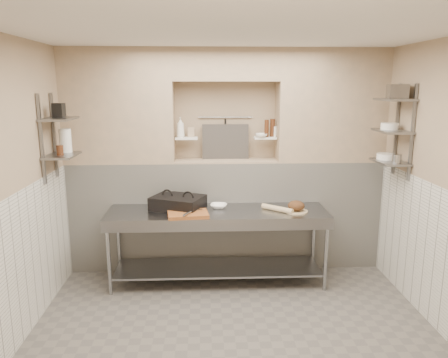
{
  "coord_description": "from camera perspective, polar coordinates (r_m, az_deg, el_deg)",
  "views": [
    {
      "loc": [
        -0.27,
        -3.77,
        2.36
      ],
      "look_at": [
        -0.06,
        0.9,
        1.35
      ],
      "focal_mm": 35.0,
      "sensor_mm": 36.0,
      "label": 1
    }
  ],
  "objects": [
    {
      "name": "backwall_header",
      "position": [
        5.53,
        0.26,
        14.68
      ],
      "size": [
        1.3,
        0.4,
        0.4
      ],
      "primitive_type": "cube",
      "color": "tan",
      "rests_on": "backwall_lower"
    },
    {
      "name": "wall_shelf_right_upper",
      "position": [
        5.26,
        21.41,
        9.63
      ],
      "size": [
        0.3,
        0.5,
        0.03
      ],
      "primitive_type": "cube",
      "color": "slate",
      "rests_on": "wall_right"
    },
    {
      "name": "jar_alcove",
      "position": [
        5.6,
        -4.32,
        6.15
      ],
      "size": [
        0.08,
        0.08,
        0.12
      ],
      "primitive_type": "cube",
      "color": "tan",
      "rests_on": "alcove_shelf_left"
    },
    {
      "name": "alcove_sill",
      "position": [
        5.6,
        0.25,
        2.43
      ],
      "size": [
        1.3,
        0.4,
        0.02
      ],
      "primitive_type": "cube",
      "color": "tan",
      "rests_on": "backwall_lower"
    },
    {
      "name": "wall_back",
      "position": [
        5.85,
        0.12,
        2.75
      ],
      "size": [
        4.0,
        0.1,
        2.8
      ],
      "primitive_type": "cube",
      "color": "tan",
      "rests_on": "ground"
    },
    {
      "name": "bread_loaf",
      "position": [
        5.19,
        9.41,
        -3.46
      ],
      "size": [
        0.2,
        0.2,
        0.12
      ],
      "primitive_type": "ellipsoid",
      "color": "#4C2D19",
      "rests_on": "bread_board"
    },
    {
      "name": "wall_shelf_left_upper",
      "position": [
        5.08,
        -20.73,
        7.36
      ],
      "size": [
        0.3,
        0.5,
        0.03
      ],
      "primitive_type": "cube",
      "color": "slate",
      "rests_on": "wall_left"
    },
    {
      "name": "wainscot_left",
      "position": [
        4.46,
        -25.5,
        -10.9
      ],
      "size": [
        0.02,
        3.9,
        1.4
      ],
      "primitive_type": "cube",
      "color": "silver",
      "rests_on": "floor"
    },
    {
      "name": "floor",
      "position": [
        4.48,
        1.41,
        -20.35
      ],
      "size": [
        4.0,
        3.9,
        0.1
      ],
      "primitive_type": "cube",
      "color": "#5E5953",
      "rests_on": "ground"
    },
    {
      "name": "wall_shelf_right_lower",
      "position": [
        5.33,
        20.83,
        2.11
      ],
      "size": [
        0.3,
        0.5,
        0.02
      ],
      "primitive_type": "cube",
      "color": "slate",
      "rests_on": "wall_right"
    },
    {
      "name": "backwall_pillar_left",
      "position": [
        5.62,
        -13.54,
        9.21
      ],
      "size": [
        1.35,
        0.4,
        1.4
      ],
      "primitive_type": "cube",
      "color": "tan",
      "rests_on": "backwall_lower"
    },
    {
      "name": "condiment_b",
      "position": [
        5.59,
        5.58,
        6.61
      ],
      "size": [
        0.05,
        0.05,
        0.22
      ],
      "primitive_type": "cylinder",
      "color": "#422111",
      "rests_on": "alcove_shelf_right"
    },
    {
      "name": "panini_press",
      "position": [
        5.26,
        -6.04,
        -3.1
      ],
      "size": [
        0.7,
        0.62,
        0.16
      ],
      "rotation": [
        0.0,
        0.0,
        -0.41
      ],
      "color": "black",
      "rests_on": "prep_table"
    },
    {
      "name": "rolling_pin",
      "position": [
        5.19,
        6.97,
        -3.87
      ],
      "size": [
        0.35,
        0.31,
        0.06
      ],
      "primitive_type": "cylinder",
      "rotation": [
        1.57,
        0.0,
        0.86
      ],
      "color": "#CDB590",
      "rests_on": "prep_table"
    },
    {
      "name": "wall_left",
      "position": [
        4.27,
        -27.1,
        -2.14
      ],
      "size": [
        0.1,
        3.9,
        2.8
      ],
      "primitive_type": "cube",
      "color": "tan",
      "rests_on": "ground"
    },
    {
      "name": "prep_table",
      "position": [
        5.24,
        -0.83,
        -6.94
      ],
      "size": [
        2.6,
        0.7,
        0.9
      ],
      "color": "gray",
      "rests_on": "floor"
    },
    {
      "name": "utensil_rail",
      "position": [
        5.71,
        0.17,
        8.07
      ],
      "size": [
        0.7,
        0.02,
        0.02
      ],
      "primitive_type": "cylinder",
      "rotation": [
        0.0,
        1.57,
        0.0
      ],
      "color": "gray",
      "rests_on": "wall_back"
    },
    {
      "name": "basket_right",
      "position": [
        5.22,
        21.7,
        10.58
      ],
      "size": [
        0.24,
        0.28,
        0.15
      ],
      "primitive_type": "cube",
      "rotation": [
        0.0,
        0.0,
        -0.22
      ],
      "color": "gray",
      "rests_on": "wall_shelf_right_upper"
    },
    {
      "name": "jar_left",
      "position": [
        5.06,
        -20.64,
        3.55
      ],
      "size": [
        0.07,
        0.07,
        0.11
      ],
      "primitive_type": "cylinder",
      "color": "#422111",
      "rests_on": "wall_shelf_left_lower"
    },
    {
      "name": "splash_panel",
      "position": [
        5.67,
        0.2,
        4.9
      ],
      "size": [
        0.6,
        0.08,
        0.45
      ],
      "primitive_type": "cube",
      "rotation": [
        -0.14,
        0.0,
        0.0
      ],
      "color": "#383330",
      "rests_on": "alcove_sill"
    },
    {
      "name": "tongs",
      "position": [
        4.94,
        -4.46,
        -4.31
      ],
      "size": [
        0.15,
        0.27,
        0.03
      ],
      "primitive_type": "cylinder",
      "rotation": [
        1.57,
        0.0,
        -0.46
      ],
      "color": "gray",
      "rests_on": "cutting_board"
    },
    {
      "name": "wainscot_right",
      "position": [
        4.7,
        26.87,
        -9.87
      ],
      "size": [
        0.02,
        3.9,
        1.4
      ],
      "primitive_type": "cube",
      "color": "silver",
      "rests_on": "floor"
    },
    {
      "name": "shelf_rail_right_a",
      "position": [
        5.52,
        21.58,
        6.05
      ],
      "size": [
        0.03,
        0.03,
        1.05
      ],
      "primitive_type": "cube",
      "color": "slate",
      "rests_on": "wall_right"
    },
    {
      "name": "bowl_right",
      "position": [
        5.42,
        20.43,
        2.78
      ],
      "size": [
        0.22,
        0.22,
        0.06
      ],
      "primitive_type": "cylinder",
      "color": "white",
      "rests_on": "wall_shelf_right_lower"
    },
    {
      "name": "shelf_rail_left_a",
      "position": [
        5.33,
        -21.3,
        5.34
      ],
      "size": [
        0.03,
        0.03,
        0.95
      ],
      "primitive_type": "cube",
      "color": "slate",
      "rests_on": "wall_left"
    },
    {
      "name": "alcove_shelf_left",
      "position": [
        5.56,
        -4.93,
        5.33
      ],
      "size": [
        0.28,
        0.16,
        0.02
      ],
      "primitive_type": "cube",
      "color": "white",
      "rests_on": "backwall_lower"
    },
    {
      "name": "shelf_rail_right_b",
      "position": [
        5.16,
        23.38,
        5.53
      ],
      "size": [
        0.03,
        0.03,
        1.05
      ],
      "primitive_type": "cube",
      "color": "slate",
      "rests_on": "wall_right"
    },
    {
      "name": "mixing_bowl",
      "position": [
        5.29,
        -0.71,
        -3.56
      ],
      "size": [
        0.23,
        0.23,
        0.05
      ],
      "primitive_type": "imported",
      "rotation": [
        0.0,
        0.0,
        -0.13
      ],
      "color": "white",
      "rests_on": "prep_table"
    },
    {
      "name": "canister_right",
      "position": [
        5.17,
        21.61,
        2.46
      ],
      "size": [
        0.1,
        0.1,
        0.1
      ],
      "primitive_type": "cylinder",
      "color": "gray",
      "rests_on": "wall_shelf_right_lower"
    },
    {
      "name": "wall_shelf_right_mid",
      "position": [
        5.28,
        21.12,
        5.85
      ],
      "size": [
        0.3,
        0.5,
        0.02
      ],
      "primitive_type": "cube",
      "color": "slate",
      "rests_on": "wall_right"
    },
    {
      "name": "bowl_alcove",
      "position": [
        5.55,
        4.9,
        5.7
      ],
      "size": [
        0.19,
        0.19,
        0.05
      ],
      "primitive_type": "imported",
      "rotation": [
        0.0,
        0.0,
        0.35
      ],
      "color": "white",
      "rests_on": "alcove_shelf_right"
    },
    {
      "name": "hanging_steel",
      "position": [
        5.7,
        0.17,
        6.35
      ],
      "size": [
        0.02,
        0.02,
        0.3
      ],
      "primitive_type": "cylinder",
      "color": "black",
      "rests_on": "utensil_rail"
    },
    {
      "name": "bottle_soap",
      "position": [
        5.54,
        -5.71,
        6.74
      ],
      "size": [
        0.11,
        0.11,
        0.25
      ],
      "primitive_type": "imported",
      "rotation": [
        0.0,
        0.0,
        0.11
      ],
      "color": "white",
      "rests_on": "alcove_shelf_left"
    },
    {
      "name": "backwall_pillar_right",
      "position": [
        5.75,
        13.74,
        9.26
      ],
      "size": [
        1.35,
        0.4,
        1.4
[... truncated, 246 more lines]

